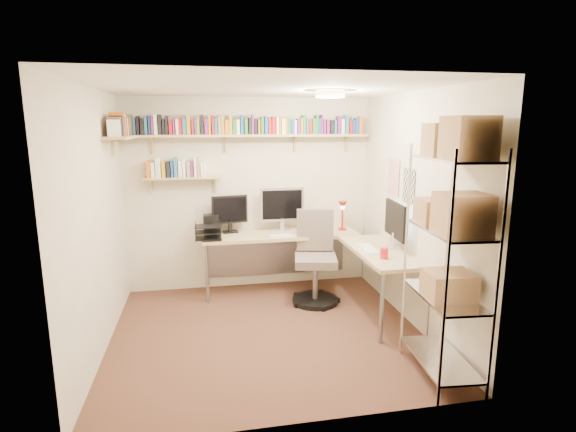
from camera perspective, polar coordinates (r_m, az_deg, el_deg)
The scene contains 6 objects.
ground at distance 4.90m, azimuth -2.64°, elevation -14.57°, with size 3.20×3.20×0.00m, color #41251B.
room_shell at distance 4.45m, azimuth -2.77°, elevation 3.66°, with size 3.24×3.04×2.52m.
wall_shelves at distance 5.66m, azimuth -9.16°, elevation 10.07°, with size 3.12×1.09×0.80m.
corner_desk at distance 5.60m, azimuth 0.89°, elevation -2.79°, with size 2.39×2.02×1.35m.
office_chair at distance 5.56m, azimuth 3.49°, elevation -6.10°, with size 0.60×0.62×1.13m.
wire_rack at distance 3.84m, azimuth 20.24°, elevation 0.74°, with size 0.50×0.90×2.22m.
Camera 1 is at (-0.62, -4.36, 2.16)m, focal length 28.00 mm.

